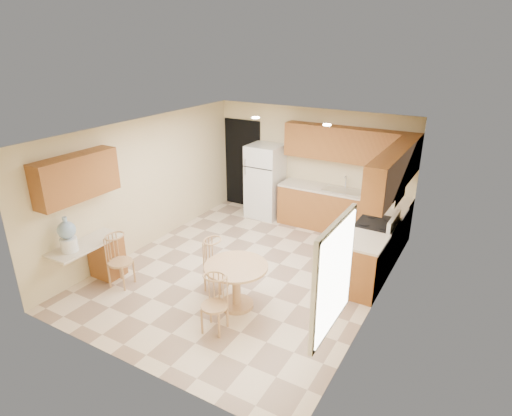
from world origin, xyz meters
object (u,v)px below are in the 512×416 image
Objects in this scene: chair_desk at (115,258)px; refrigerator at (265,181)px; chair_table_a at (213,262)px; dining_table at (236,280)px; stove at (375,245)px; chair_table_b at (211,302)px; water_crock at (68,236)px.

refrigerator is at bearing 162.12° from chair_desk.
chair_table_a is at bearing -75.55° from refrigerator.
refrigerator is 3.69m from dining_table.
stove is 4.40m from chair_desk.
chair_table_b is at bearing -86.09° from dining_table.
stove is at bearing 38.91° from water_crock.
chair_desk is at bearing -71.50° from chair_table_a.
chair_table_b is at bearing -116.39° from stove.
dining_table is 1.14× the size of chair_table_b.
chair_desk reaches higher than chair_table_b.
chair_table_a is 0.98× the size of chair_desk.
chair_table_a is 1.54× the size of water_crock.
chair_table_a is 2.26m from water_crock.
water_crock reaches higher than chair_desk.
dining_table is 1.07× the size of chair_desk.
refrigerator is 1.97× the size of chair_table_b.
stove is at bearing 127.26° from chair_table_a.
chair_desk reaches higher than dining_table.
stove is 2.87m from chair_table_a.
dining_table is at bearing 95.67° from chair_desk.
chair_desk is at bearing -165.15° from dining_table.
chair_table_b is at bearing -70.86° from refrigerator.
stove is 1.29× the size of chair_table_b.
water_crock is (-3.92, -3.17, 0.56)m from stove.
stove is 1.91× the size of water_crock.
chair_table_b reaches higher than dining_table.
dining_table is at bearing -94.39° from chair_table_b.
water_crock is (-1.05, -4.39, 0.19)m from refrigerator.
chair_table_a is (0.83, -3.23, -0.30)m from refrigerator.
chair_table_a is 1.59m from chair_desk.
water_crock is at bearing -53.15° from chair_desk.
refrigerator is 3.98m from chair_desk.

